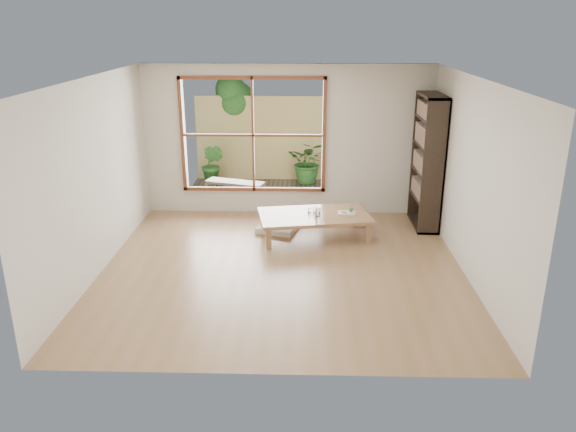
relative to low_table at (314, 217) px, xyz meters
The scene contains 15 objects.
ground 1.35m from the low_table, 110.54° to the right, with size 5.00×5.00×0.00m, color #9F724F.
low_table is the anchor object (origin of this frame).
floor_cushion 0.71m from the low_table, 152.82° to the left, with size 0.61×0.61×0.09m, color silver.
bookshelf 2.09m from the low_table, 18.23° to the left, with size 0.35×0.98×2.18m, color black.
glass_tall 0.16m from the low_table, 60.71° to the right, with size 0.08×0.08×0.15m, color silver.
glass_mid 0.10m from the low_table, 72.61° to the left, with size 0.06×0.06×0.09m, color silver.
glass_short 0.16m from the low_table, 84.96° to the left, with size 0.06×0.06×0.08m, color silver.
glass_small 0.14m from the low_table, 130.06° to the left, with size 0.06×0.06×0.07m, color silver.
food_tray 0.54m from the low_table, ahead, with size 0.28×0.21×0.09m.
deck 2.59m from the low_table, 114.33° to the left, with size 2.80×2.00×0.05m, color #3B342B.
garden_bench 2.38m from the low_table, 128.51° to the left, with size 1.17×0.64×0.35m.
bamboo_fence 3.55m from the low_table, 107.57° to the left, with size 2.80×0.06×1.80m, color tan.
shrub_right 3.09m from the low_table, 91.42° to the left, with size 0.80×0.69×0.89m, color #306224.
shrub_left 3.51m from the low_table, 125.91° to the left, with size 0.48×0.38×0.87m, color #306224.
garden_tree 4.23m from the low_table, 115.49° to the left, with size 1.04×0.85×2.22m.
Camera 1 is at (0.29, -7.17, 3.29)m, focal length 35.00 mm.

